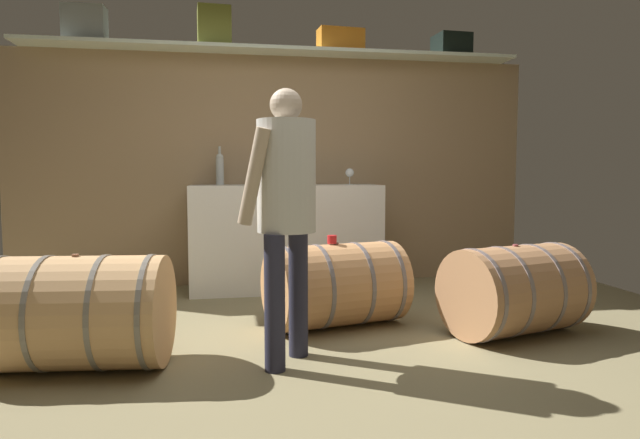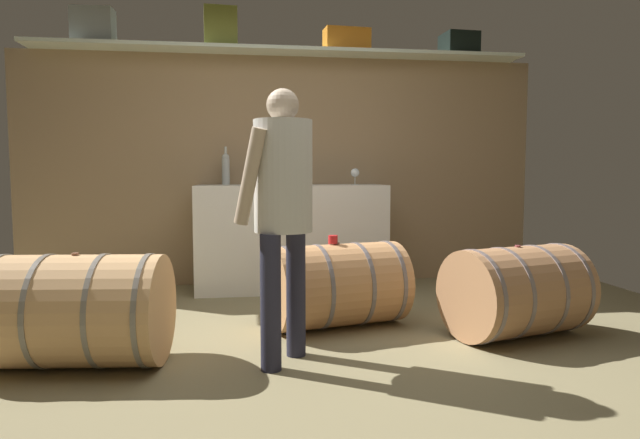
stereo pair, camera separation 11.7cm
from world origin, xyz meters
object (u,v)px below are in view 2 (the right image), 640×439
at_px(toolcase_orange, 347,41).
at_px(wine_barrel_near, 337,285).
at_px(work_cabinet, 291,237).
at_px(wine_barrel_far, 77,310).
at_px(wine_barrel_flank, 516,291).
at_px(toolcase_grey, 93,26).
at_px(toolcase_olive, 220,28).
at_px(toolcase_black, 459,45).
at_px(wine_bottle_clear, 226,168).
at_px(wine_glass, 355,173).
at_px(winemaker_pouring, 282,197).
at_px(red_funnel, 286,179).
at_px(tasting_cup, 333,239).

height_order(toolcase_orange, wine_barrel_near, toolcase_orange).
relative_size(work_cabinet, wine_barrel_far, 1.71).
relative_size(wine_barrel_far, wine_barrel_flank, 1.03).
xyz_separation_m(toolcase_grey, wine_barrel_far, (0.39, -2.07, -2.03)).
xyz_separation_m(toolcase_olive, wine_barrel_near, (0.82, -1.49, -2.07)).
height_order(toolcase_black, wine_bottle_clear, toolcase_black).
distance_m(toolcase_black, wine_bottle_clear, 2.53).
distance_m(toolcase_orange, work_cabinet, 1.91).
bearing_deg(toolcase_orange, wine_glass, -88.88).
height_order(wine_bottle_clear, winemaker_pouring, winemaker_pouring).
relative_size(toolcase_black, wine_bottle_clear, 0.90).
bearing_deg(red_funnel, wine_bottle_clear, 151.50).
xyz_separation_m(wine_barrel_flank, winemaker_pouring, (-1.53, -0.28, 0.63)).
bearing_deg(toolcase_black, work_cabinet, -175.98).
xyz_separation_m(toolcase_orange, wine_barrel_flank, (0.77, -1.88, -2.00)).
height_order(wine_barrel_near, winemaker_pouring, winemaker_pouring).
bearing_deg(wine_glass, wine_barrel_near, -107.09).
height_order(red_funnel, wine_barrel_near, red_funnel).
bearing_deg(work_cabinet, wine_bottle_clear, 165.58).
height_order(toolcase_orange, wine_barrel_flank, toolcase_orange).
relative_size(wine_barrel_flank, tasting_cup, 14.93).
bearing_deg(wine_barrel_far, toolcase_olive, 77.03).
distance_m(toolcase_olive, wine_bottle_clear, 1.26).
xyz_separation_m(wine_glass, tasting_cup, (-0.40, -1.20, -0.45)).
bearing_deg(toolcase_olive, wine_barrel_far, -113.08).
relative_size(toolcase_grey, red_funnel, 3.08).
height_order(wine_glass, red_funnel, wine_glass).
bearing_deg(toolcase_grey, work_cabinet, -4.28).
distance_m(wine_barrel_far, wine_barrel_flank, 2.65).
bearing_deg(wine_glass, wine_bottle_clear, 168.92).
bearing_deg(wine_barrel_far, red_funnel, 59.54).
bearing_deg(red_funnel, wine_barrel_near, -77.36).
height_order(toolcase_orange, wine_bottle_clear, toolcase_orange).
height_order(toolcase_grey, work_cabinet, toolcase_grey).
height_order(wine_glass, winemaker_pouring, winemaker_pouring).
relative_size(toolcase_black, wine_barrel_near, 0.31).
bearing_deg(wine_bottle_clear, toolcase_grey, 177.14).
bearing_deg(work_cabinet, tasting_cup, -82.10).
distance_m(wine_barrel_far, tasting_cup, 1.64).
bearing_deg(wine_barrel_near, toolcase_grey, 128.18).
distance_m(toolcase_black, red_funnel, 2.16).
height_order(work_cabinet, wine_bottle_clear, wine_bottle_clear).
bearing_deg(wine_bottle_clear, winemaker_pouring, -80.11).
distance_m(toolcase_black, wine_barrel_far, 4.13).
height_order(red_funnel, winemaker_pouring, winemaker_pouring).
bearing_deg(toolcase_black, wine_barrel_flank, -103.13).
distance_m(toolcase_olive, wine_glass, 1.79).
bearing_deg(wine_bottle_clear, wine_barrel_far, -110.31).
distance_m(red_funnel, winemaker_pouring, 1.83).
distance_m(toolcase_olive, red_funnel, 1.51).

